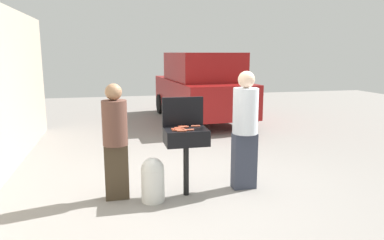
{
  "coord_description": "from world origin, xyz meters",
  "views": [
    {
      "loc": [
        -1.14,
        -4.87,
        2.03
      ],
      "look_at": [
        0.07,
        0.39,
        1.0
      ],
      "focal_mm": 33.33,
      "sensor_mm": 36.0,
      "label": 1
    }
  ],
  "objects_px": {
    "person_left": "(115,138)",
    "hot_dog_3": "(189,130)",
    "hot_dog_0": "(184,127)",
    "hot_dog_8": "(180,130)",
    "hot_dog_7": "(196,126)",
    "hot_dog_1": "(179,128)",
    "parked_minivan": "(201,86)",
    "person_right": "(245,126)",
    "hot_dog_5": "(182,127)",
    "propane_tank": "(153,179)",
    "hot_dog_2": "(176,129)",
    "hot_dog_6": "(182,131)",
    "hot_dog_4": "(177,130)",
    "bbq_grill": "(186,139)"
  },
  "relations": [
    {
      "from": "hot_dog_8",
      "to": "hot_dog_7",
      "type": "bearing_deg",
      "value": 34.74
    },
    {
      "from": "bbq_grill",
      "to": "hot_dog_0",
      "type": "relative_size",
      "value": 7.5
    },
    {
      "from": "hot_dog_4",
      "to": "parked_minivan",
      "type": "height_order",
      "value": "parked_minivan"
    },
    {
      "from": "hot_dog_1",
      "to": "person_left",
      "type": "distance_m",
      "value": 0.88
    },
    {
      "from": "hot_dog_2",
      "to": "hot_dog_5",
      "type": "relative_size",
      "value": 1.0
    },
    {
      "from": "hot_dog_4",
      "to": "hot_dog_5",
      "type": "relative_size",
      "value": 1.0
    },
    {
      "from": "hot_dog_1",
      "to": "hot_dog_7",
      "type": "xyz_separation_m",
      "value": [
        0.26,
        0.07,
        0.0
      ]
    },
    {
      "from": "hot_dog_8",
      "to": "parked_minivan",
      "type": "bearing_deg",
      "value": 72.74
    },
    {
      "from": "hot_dog_8",
      "to": "propane_tank",
      "type": "xyz_separation_m",
      "value": [
        -0.39,
        -0.02,
        -0.67
      ]
    },
    {
      "from": "bbq_grill",
      "to": "hot_dog_7",
      "type": "bearing_deg",
      "value": 31.49
    },
    {
      "from": "hot_dog_2",
      "to": "parked_minivan",
      "type": "distance_m",
      "value": 5.84
    },
    {
      "from": "hot_dog_3",
      "to": "hot_dog_4",
      "type": "distance_m",
      "value": 0.17
    },
    {
      "from": "hot_dog_0",
      "to": "propane_tank",
      "type": "distance_m",
      "value": 0.84
    },
    {
      "from": "hot_dog_2",
      "to": "propane_tank",
      "type": "bearing_deg",
      "value": -166.85
    },
    {
      "from": "hot_dog_4",
      "to": "parked_minivan",
      "type": "bearing_deg",
      "value": 72.39
    },
    {
      "from": "person_right",
      "to": "hot_dog_0",
      "type": "bearing_deg",
      "value": 0.43
    },
    {
      "from": "hot_dog_2",
      "to": "person_left",
      "type": "distance_m",
      "value": 0.84
    },
    {
      "from": "hot_dog_1",
      "to": "propane_tank",
      "type": "xyz_separation_m",
      "value": [
        -0.39,
        -0.13,
        -0.67
      ]
    },
    {
      "from": "parked_minivan",
      "to": "hot_dog_6",
      "type": "bearing_deg",
      "value": 69.65
    },
    {
      "from": "hot_dog_4",
      "to": "person_left",
      "type": "bearing_deg",
      "value": 165.64
    },
    {
      "from": "hot_dog_7",
      "to": "hot_dog_2",
      "type": "bearing_deg",
      "value": -158.1
    },
    {
      "from": "hot_dog_0",
      "to": "propane_tank",
      "type": "height_order",
      "value": "hot_dog_0"
    },
    {
      "from": "hot_dog_4",
      "to": "hot_dog_2",
      "type": "bearing_deg",
      "value": 90.78
    },
    {
      "from": "person_left",
      "to": "hot_dog_3",
      "type": "bearing_deg",
      "value": -8.75
    },
    {
      "from": "hot_dog_5",
      "to": "propane_tank",
      "type": "bearing_deg",
      "value": -155.48
    },
    {
      "from": "hot_dog_5",
      "to": "hot_dog_6",
      "type": "bearing_deg",
      "value": -103.63
    },
    {
      "from": "hot_dog_7",
      "to": "hot_dog_8",
      "type": "relative_size",
      "value": 1.0
    },
    {
      "from": "hot_dog_6",
      "to": "hot_dog_0",
      "type": "bearing_deg",
      "value": 69.96
    },
    {
      "from": "hot_dog_3",
      "to": "propane_tank",
      "type": "height_order",
      "value": "hot_dog_3"
    },
    {
      "from": "hot_dog_4",
      "to": "propane_tank",
      "type": "xyz_separation_m",
      "value": [
        -0.34,
        0.01,
        -0.67
      ]
    },
    {
      "from": "hot_dog_1",
      "to": "hot_dog_5",
      "type": "height_order",
      "value": "same"
    },
    {
      "from": "hot_dog_3",
      "to": "hot_dog_7",
      "type": "relative_size",
      "value": 1.0
    },
    {
      "from": "hot_dog_3",
      "to": "person_left",
      "type": "height_order",
      "value": "person_left"
    },
    {
      "from": "hot_dog_1",
      "to": "person_right",
      "type": "xyz_separation_m",
      "value": [
        1.0,
        0.05,
        -0.03
      ]
    },
    {
      "from": "hot_dog_0",
      "to": "person_right",
      "type": "height_order",
      "value": "person_right"
    },
    {
      "from": "hot_dog_1",
      "to": "hot_dog_2",
      "type": "xyz_separation_m",
      "value": [
        -0.05,
        -0.05,
        0.0
      ]
    },
    {
      "from": "hot_dog_6",
      "to": "person_right",
      "type": "relative_size",
      "value": 0.07
    },
    {
      "from": "hot_dog_3",
      "to": "hot_dog_7",
      "type": "distance_m",
      "value": 0.27
    },
    {
      "from": "bbq_grill",
      "to": "hot_dog_7",
      "type": "relative_size",
      "value": 7.5
    },
    {
      "from": "hot_dog_0",
      "to": "person_left",
      "type": "relative_size",
      "value": 0.08
    },
    {
      "from": "hot_dog_1",
      "to": "hot_dog_7",
      "type": "height_order",
      "value": "same"
    },
    {
      "from": "hot_dog_0",
      "to": "hot_dog_8",
      "type": "xyz_separation_m",
      "value": [
        -0.09,
        -0.15,
        0.0
      ]
    },
    {
      "from": "hot_dog_0",
      "to": "hot_dog_2",
      "type": "bearing_deg",
      "value": -146.94
    },
    {
      "from": "hot_dog_1",
      "to": "hot_dog_7",
      "type": "relative_size",
      "value": 1.0
    },
    {
      "from": "hot_dog_7",
      "to": "propane_tank",
      "type": "xyz_separation_m",
      "value": [
        -0.65,
        -0.21,
        -0.67
      ]
    },
    {
      "from": "person_right",
      "to": "hot_dog_4",
      "type": "bearing_deg",
      "value": 9.87
    },
    {
      "from": "hot_dog_1",
      "to": "parked_minivan",
      "type": "distance_m",
      "value": 5.78
    },
    {
      "from": "hot_dog_0",
      "to": "hot_dog_5",
      "type": "bearing_deg",
      "value": 114.23
    },
    {
      "from": "hot_dog_5",
      "to": "hot_dog_8",
      "type": "height_order",
      "value": "same"
    },
    {
      "from": "parked_minivan",
      "to": "person_right",
      "type": "bearing_deg",
      "value": 78.93
    }
  ]
}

